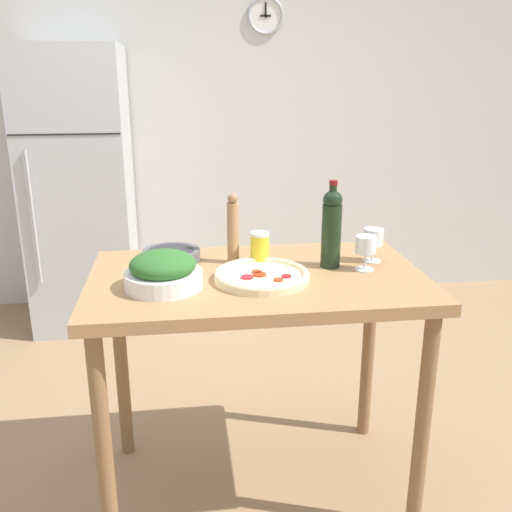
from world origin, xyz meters
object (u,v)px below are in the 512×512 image
object	(u,v)px
pepper_mill	(233,230)
homemade_pizza	(262,276)
salt_canister	(260,248)
wine_bottle	(332,227)
refrigerator	(80,191)
cast_iron_skillet	(171,256)
wine_glass_near	(366,247)
wine_glass_far	(373,239)
salad_bowl	(163,272)

from	to	relation	value
pepper_mill	homemade_pizza	size ratio (longest dim) A/B	0.80
salt_canister	wine_bottle	bearing A→B (deg)	-12.94
refrigerator	cast_iron_skillet	world-z (taller)	refrigerator
pepper_mill	salt_canister	bearing A→B (deg)	-19.22
refrigerator	wine_glass_near	xyz separation A→B (m)	(1.33, -1.82, 0.12)
homemade_pizza	salt_canister	size ratio (longest dim) A/B	2.66
wine_glass_far	pepper_mill	distance (m)	0.54
salad_bowl	cast_iron_skillet	distance (m)	0.28
homemade_pizza	salt_canister	bearing A→B (deg)	84.61
wine_bottle	salad_bowl	distance (m)	0.65
homemade_pizza	refrigerator	bearing A→B (deg)	116.27
refrigerator	wine_bottle	xyz separation A→B (m)	(1.21, -1.77, 0.19)
wine_glass_near	salad_bowl	size ratio (longest dim) A/B	0.49
homemade_pizza	salt_canister	world-z (taller)	salt_canister
refrigerator	wine_glass_near	world-z (taller)	refrigerator
refrigerator	wine_glass_near	bearing A→B (deg)	-53.98
wine_bottle	pepper_mill	bearing A→B (deg)	165.31
wine_glass_near	wine_glass_far	bearing A→B (deg)	57.86
wine_bottle	homemade_pizza	distance (m)	0.33
wine_glass_far	salt_canister	world-z (taller)	wine_glass_far
wine_glass_near	homemade_pizza	distance (m)	0.41
refrigerator	wine_bottle	world-z (taller)	refrigerator
refrigerator	cast_iron_skillet	distance (m)	1.74
wine_bottle	pepper_mill	world-z (taller)	wine_bottle
refrigerator	wine_glass_near	distance (m)	2.26
wine_glass_near	salt_canister	distance (m)	0.40
wine_glass_far	salt_canister	xyz separation A→B (m)	(-0.44, 0.02, -0.03)
cast_iron_skillet	wine_glass_near	bearing A→B (deg)	-14.86
cast_iron_skillet	salad_bowl	bearing A→B (deg)	-94.89
refrigerator	salt_canister	world-z (taller)	refrigerator
wine_glass_near	wine_glass_far	world-z (taller)	same
wine_glass_far	cast_iron_skillet	distance (m)	0.79
pepper_mill	cast_iron_skillet	xyz separation A→B (m)	(-0.24, 0.04, -0.11)
salad_bowl	homemade_pizza	bearing A→B (deg)	4.58
wine_glass_near	homemade_pizza	bearing A→B (deg)	-171.73
salad_bowl	wine_bottle	bearing A→B (deg)	12.93
wine_glass_far	wine_bottle	bearing A→B (deg)	-167.92
wine_glass_near	refrigerator	bearing A→B (deg)	126.02
wine_glass_near	salt_canister	size ratio (longest dim) A/B	1.03
salad_bowl	homemade_pizza	world-z (taller)	salad_bowl
wine_glass_near	cast_iron_skillet	size ratio (longest dim) A/B	0.37
salad_bowl	salt_canister	world-z (taller)	salad_bowl
homemade_pizza	cast_iron_skillet	xyz separation A→B (m)	(-0.32, 0.25, 0.01)
pepper_mill	salad_bowl	xyz separation A→B (m)	(-0.26, -0.24, -0.07)
homemade_pizza	pepper_mill	bearing A→B (deg)	111.27
refrigerator	pepper_mill	xyz separation A→B (m)	(0.85, -1.67, 0.16)
wine_glass_near	homemade_pizza	size ratio (longest dim) A/B	0.39
wine_glass_far	cast_iron_skillet	bearing A→B (deg)	173.08
refrigerator	wine_glass_far	xyz separation A→B (m)	(1.39, -1.73, 0.12)
cast_iron_skillet	wine_bottle	bearing A→B (deg)	-12.46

